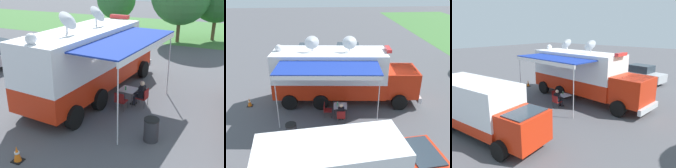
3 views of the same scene
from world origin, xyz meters
The scene contains 11 objects.
ground_plane centered at (0.00, 0.00, 0.00)m, with size 100.00×100.00×0.00m, color #515156.
grass_verge centered at (0.00, 20.14, 0.00)m, with size 80.00×14.00×0.01m, color #427538.
lot_stripe centered at (-3.58, 1.54, 0.00)m, with size 0.12×4.80×0.01m, color silver.
command_truck centered at (0.10, 0.74, 1.95)m, with size 5.34×9.66×4.53m.
folding_table centered at (2.14, 0.52, 0.67)m, with size 0.87×0.87×0.73m.
water_bottle centered at (2.07, 0.35, 0.83)m, with size 0.07×0.07×0.22m.
folding_chair_at_table centered at (2.94, 0.49, 0.51)m, with size 0.52×0.52×0.87m.
folding_chair_beside_table centered at (2.09, -0.33, 0.51)m, with size 0.52×0.52×0.87m.
seated_responder centered at (2.75, 0.50, 0.65)m, with size 0.69×0.58×1.25m.
trash_bin centered at (4.14, -2.22, 0.46)m, with size 0.57×0.57×0.91m.
traffic_cone centered at (0.44, -5.31, 0.28)m, with size 0.36×0.36×0.58m.
Camera 1 is at (6.67, -11.36, 5.96)m, focal length 46.11 mm.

